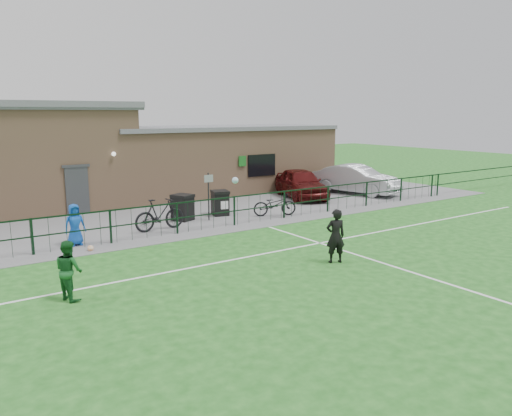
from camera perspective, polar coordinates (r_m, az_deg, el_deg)
ground at (r=13.39m, az=12.30°, el=-8.81°), size 90.00×90.00×0.00m
paving_strip at (r=24.36m, az=-11.34°, el=0.12°), size 34.00×13.00×0.02m
pitch_line_touch at (r=19.34m, az=-4.68°, el=-2.49°), size 28.00×0.10×0.01m
pitch_line_mid at (r=16.25m, az=2.00°, el=-5.04°), size 28.00×0.10×0.01m
pitch_line_perp at (r=14.84m, az=17.67°, el=-7.11°), size 0.10×16.00×0.01m
perimeter_fence at (r=19.38m, az=-5.00°, el=-0.66°), size 28.00×0.10×1.20m
wheelie_bin_left at (r=21.01m, az=-8.39°, el=-0.05°), size 0.92×0.96×1.01m
wheelie_bin_right at (r=21.93m, az=-4.13°, el=0.48°), size 0.84×0.90×1.00m
sign_post at (r=20.81m, az=-5.44°, el=1.30°), size 0.07×0.07×2.00m
car_maroon at (r=26.46m, az=5.16°, el=2.84°), size 3.22×4.87×1.54m
car_silver at (r=28.27m, az=11.37°, el=3.23°), size 2.93×5.10×1.59m
bicycle_d at (r=19.35m, az=-10.94°, el=-0.73°), size 2.08×0.71×1.23m
bicycle_e at (r=21.73m, az=2.15°, el=0.40°), size 2.00×1.32×1.00m
spectator_child at (r=17.92m, az=-20.00°, el=-1.80°), size 0.72×0.49×1.42m
goalkeeper_kick at (r=15.15m, az=8.74°, el=-2.99°), size 1.81×3.88×2.33m
outfield_player at (r=12.86m, az=-20.60°, el=-6.66°), size 0.74×0.84×1.47m
ball_ground at (r=17.18m, az=-18.39°, el=-4.39°), size 0.20×0.20×0.20m
clubhouse at (r=26.54m, az=-15.84°, el=5.61°), size 24.25×5.40×4.96m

